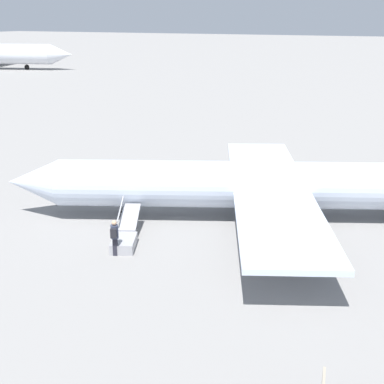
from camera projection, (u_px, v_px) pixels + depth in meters
name	position (u px, v px, depth m)	size (l,w,h in m)	color
ground_plane	(250.00, 219.00, 29.76)	(600.00, 600.00, 0.00)	gray
airplane_main	(267.00, 184.00, 29.10)	(26.01, 20.28, 6.72)	silver
boarding_stairs	(125.00, 238.00, 26.25)	(2.57, 4.08, 1.68)	#99999E
passenger	(115.00, 235.00, 24.90)	(0.45, 0.57, 1.74)	#23232D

